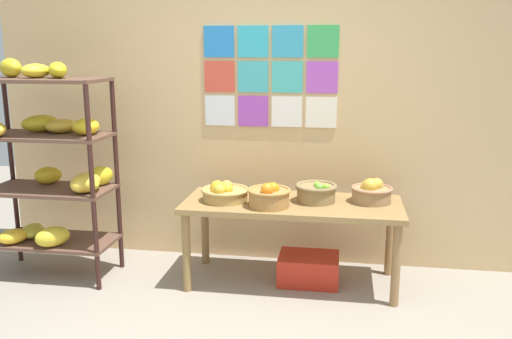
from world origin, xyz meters
TOP-DOWN VIEW (x-y plane):
  - back_wall_with_art at (0.00, 1.86)m, footprint 4.28×0.07m
  - banana_shelf_unit at (-1.46, 1.24)m, footprint 0.93×0.55m
  - display_table at (0.34, 1.38)m, footprint 1.57×0.65m
  - fruit_basket_back_right at (0.90, 1.47)m, footprint 0.30×0.30m
  - fruit_basket_centre at (0.50, 1.41)m, footprint 0.31×0.31m
  - fruit_basket_left at (-0.16, 1.33)m, footprint 0.35×0.35m
  - fruit_basket_right at (0.18, 1.23)m, footprint 0.31×0.31m
  - produce_crate_under_table at (0.46, 1.40)m, footprint 0.44×0.32m

SIDE VIEW (x-z plane):
  - produce_crate_under_table at x=0.46m, z-range 0.00..0.21m
  - display_table at x=0.34m, z-range 0.24..0.86m
  - fruit_basket_left at x=-0.16m, z-range 0.61..0.76m
  - fruit_basket_centre at x=0.50m, z-range 0.62..0.77m
  - fruit_basket_back_right at x=0.90m, z-range 0.61..0.79m
  - fruit_basket_right at x=0.18m, z-range 0.61..0.80m
  - banana_shelf_unit at x=-1.46m, z-range 0.08..1.73m
  - back_wall_with_art at x=0.00m, z-range 0.00..2.77m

